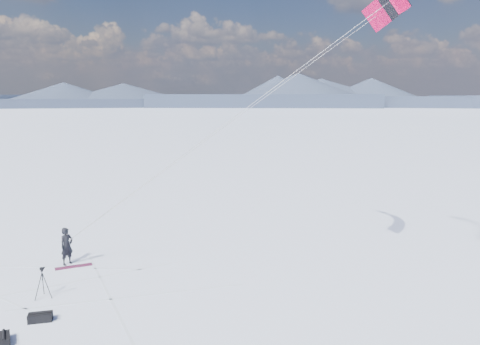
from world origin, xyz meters
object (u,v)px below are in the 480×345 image
at_px(snowboard, 74,267).
at_px(tripod, 43,278).
at_px(snowkiter, 68,264).
at_px(gear_bag_a, 40,317).
at_px(gear_bag_b, 4,339).

relative_size(snowboard, tripod, 1.30).
bearing_deg(snowkiter, snowboard, -98.58).
height_order(snowkiter, tripod, tripod).
relative_size(gear_bag_a, gear_bag_b, 1.13).
xyz_separation_m(snowboard, tripod, (1.18, -3.21, 0.81)).
distance_m(snowkiter, gear_bag_b, 7.34).
bearing_deg(gear_bag_b, snowboard, 154.43).
bearing_deg(snowboard, gear_bag_b, -113.11).
bearing_deg(gear_bag_a, tripod, 95.90).
bearing_deg(snowboard, snowkiter, 113.46).
height_order(snowkiter, snowboard, snowkiter).
height_order(snowkiter, gear_bag_b, snowkiter).
distance_m(snowboard, gear_bag_a, 5.48).
height_order(snowboard, gear_bag_b, gear_bag_b).
distance_m(snowboard, tripod, 3.51).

